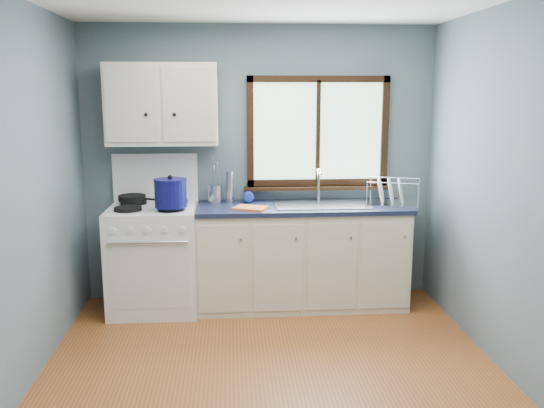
{
  "coord_description": "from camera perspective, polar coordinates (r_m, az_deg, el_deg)",
  "views": [
    {
      "loc": [
        -0.27,
        -3.47,
        1.9
      ],
      "look_at": [
        0.05,
        0.9,
        1.05
      ],
      "focal_mm": 38.0,
      "sensor_mm": 36.0,
      "label": 1
    }
  ],
  "objects": [
    {
      "name": "dish_towel",
      "position": [
        4.92,
        -2.14,
        -0.4
      ],
      "size": [
        0.33,
        0.29,
        0.02
      ],
      "primitive_type": "cube",
      "rotation": [
        0.0,
        0.0,
        -0.41
      ],
      "color": "orange",
      "rests_on": "countertop"
    },
    {
      "name": "sink",
      "position": [
        5.13,
        4.93,
        -0.76
      ],
      "size": [
        0.84,
        0.46,
        0.44
      ],
      "color": "silver",
      "rests_on": "countertop"
    },
    {
      "name": "gas_range",
      "position": [
        5.18,
        -11.6,
        -4.99
      ],
      "size": [
        0.76,
        0.69,
        1.36
      ],
      "color": "white",
      "rests_on": "floor"
    },
    {
      "name": "window",
      "position": [
        5.32,
        4.57,
        6.37
      ],
      "size": [
        1.36,
        0.1,
        1.03
      ],
      "color": "#9EC6A8",
      "rests_on": "wall_back"
    },
    {
      "name": "wall_front",
      "position": [
        1.8,
        4.69,
        -10.23
      ],
      "size": [
        3.2,
        0.02,
        2.5
      ],
      "primitive_type": "cube",
      "color": "slate",
      "rests_on": "ground"
    },
    {
      "name": "wall_right",
      "position": [
        4.0,
        23.92,
        0.66
      ],
      "size": [
        0.02,
        3.6,
        2.5
      ],
      "primitive_type": "cube",
      "color": "slate",
      "rests_on": "ground"
    },
    {
      "name": "stockpot",
      "position": [
        4.86,
        -10.02,
        1.11
      ],
      "size": [
        0.36,
        0.36,
        0.27
      ],
      "rotation": [
        0.0,
        0.0,
        -0.4
      ],
      "color": "#0C0D4F",
      "rests_on": "gas_range"
    },
    {
      "name": "thermos",
      "position": [
        5.19,
        -4.23,
        1.68
      ],
      "size": [
        0.08,
        0.08,
        0.29
      ],
      "primitive_type": "cylinder",
      "rotation": [
        0.0,
        0.0,
        0.14
      ],
      "color": "silver",
      "rests_on": "countertop"
    },
    {
      "name": "countertop",
      "position": [
        5.1,
        2.94,
        -0.35
      ],
      "size": [
        1.89,
        0.64,
        0.04
      ],
      "primitive_type": "cube",
      "color": "black",
      "rests_on": "base_cabinets"
    },
    {
      "name": "upper_cabinets",
      "position": [
        5.13,
        -10.83,
        9.67
      ],
      "size": [
        0.95,
        0.35,
        0.7
      ],
      "color": "beige",
      "rests_on": "wall_back"
    },
    {
      "name": "utensil_crock",
      "position": [
        5.22,
        -5.65,
        1.06
      ],
      "size": [
        0.16,
        0.16,
        0.41
      ],
      "rotation": [
        0.0,
        0.0,
        -0.26
      ],
      "color": "silver",
      "rests_on": "countertop"
    },
    {
      "name": "floor",
      "position": [
        3.97,
        0.22,
        -17.78
      ],
      "size": [
        3.2,
        3.6,
        0.02
      ],
      "primitive_type": "cube",
      "color": "#995224",
      "rests_on": "ground"
    },
    {
      "name": "wall_back",
      "position": [
        5.33,
        -1.24,
        3.97
      ],
      "size": [
        3.2,
        0.02,
        2.5
      ],
      "primitive_type": "cube",
      "color": "slate",
      "rests_on": "ground"
    },
    {
      "name": "dish_rack",
      "position": [
        5.23,
        11.8,
        0.64
      ],
      "size": [
        0.55,
        0.48,
        0.24
      ],
      "rotation": [
        0.0,
        0.0,
        -0.34
      ],
      "color": "silver",
      "rests_on": "countertop"
    },
    {
      "name": "base_cabinets",
      "position": [
        5.22,
        2.89,
        -5.63
      ],
      "size": [
        1.85,
        0.6,
        0.88
      ],
      "color": "beige",
      "rests_on": "floor"
    },
    {
      "name": "skillet",
      "position": [
        5.24,
        -13.67,
        0.59
      ],
      "size": [
        0.38,
        0.32,
        0.05
      ],
      "rotation": [
        0.0,
        0.0,
        -0.42
      ],
      "color": "black",
      "rests_on": "gas_range"
    },
    {
      "name": "soap_bottle",
      "position": [
        5.16,
        -2.32,
        1.49
      ],
      "size": [
        0.1,
        0.1,
        0.26
      ],
      "primitive_type": "imported",
      "rotation": [
        0.0,
        0.0,
        0.01
      ],
      "color": "#162BA9",
      "rests_on": "countertop"
    },
    {
      "name": "wall_left",
      "position": [
        3.78,
        -24.9,
        0.03
      ],
      "size": [
        0.02,
        3.6,
        2.5
      ],
      "primitive_type": "cube",
      "color": "slate",
      "rests_on": "ground"
    }
  ]
}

